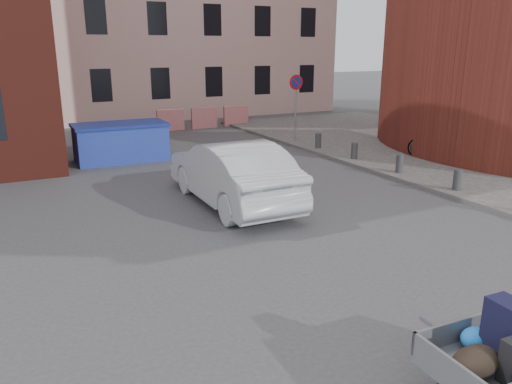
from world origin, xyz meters
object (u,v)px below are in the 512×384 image
dumpster (121,142)px  trailer (504,355)px  silver_car (232,173)px  bicycle (432,142)px

dumpster → trailer: bearing=-85.9°
trailer → silver_car: silver_car is taller
trailer → bicycle: trailer is taller
trailer → dumpster: size_ratio=0.59×
silver_car → bicycle: bearing=-168.7°
trailer → silver_car: 8.08m
silver_car → bicycle: size_ratio=2.66×
dumpster → bicycle: dumpster is taller
trailer → silver_car: (0.46, 8.07, 0.19)m
dumpster → bicycle: bearing=-24.7°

